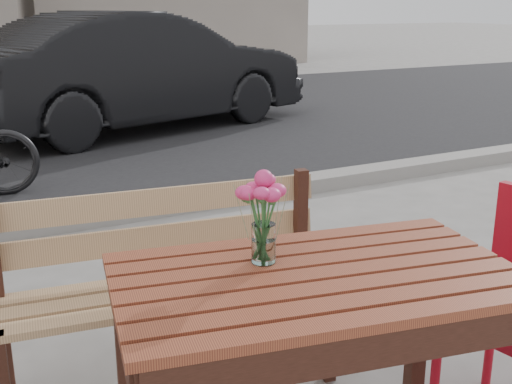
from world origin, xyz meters
TOP-DOWN VIEW (x-y plane):
  - street at (0.00, 5.06)m, footprint 30.00×8.12m
  - main_table at (-0.02, 0.03)m, footprint 1.34×0.94m
  - main_bench at (-0.22, 0.84)m, footprint 1.44×0.60m
  - main_vase at (-0.12, 0.18)m, footprint 0.16×0.16m
  - parked_car at (1.50, 6.41)m, footprint 4.68×2.69m

SIDE VIEW (x-z plane):
  - street at x=0.00m, z-range -0.03..0.09m
  - main_bench at x=-0.22m, z-range 0.09..0.96m
  - main_table at x=-0.02m, z-range 0.25..1.01m
  - parked_car at x=1.50m, z-range 0.00..1.46m
  - main_vase at x=-0.12m, z-range 0.79..1.09m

